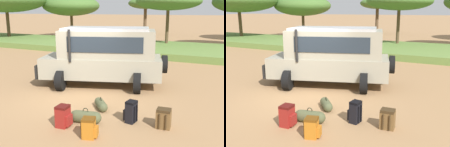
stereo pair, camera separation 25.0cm
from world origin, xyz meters
TOP-DOWN VIEW (x-y plane):
  - ground_plane at (0.00, 0.00)m, footprint 320.00×320.00m
  - grass_bank at (0.00, 11.87)m, footprint 120.00×7.00m
  - safari_vehicle at (0.17, 1.90)m, footprint 5.45×3.64m
  - backpack_beside_front_wheel at (1.97, -2.51)m, footprint 0.46×0.40m
  - backpack_cluster_center at (2.57, -1.19)m, footprint 0.39×0.36m
  - backpack_near_rear_wheel at (3.51, -1.16)m, footprint 0.41×0.42m
  - backpack_outermost at (1.00, -2.25)m, footprint 0.44×0.40m
  - duffel_bag_low_black_case at (1.32, -0.64)m, footprint 0.67×0.72m
  - duffel_bag_soft_canvas at (1.42, -1.77)m, footprint 0.91×0.46m
  - acacia_tree_far_left at (-16.29, 12.46)m, footprint 7.89×8.21m
  - acacia_tree_left_mid at (-11.71, 17.28)m, footprint 6.33×6.09m
  - acacia_tree_centre_back at (-6.23, 26.70)m, footprint 4.57×4.93m
  - acacia_tree_right_mid at (-0.12, 13.90)m, footprint 5.27×5.38m

SIDE VIEW (x-z plane):
  - ground_plane at x=0.00m, z-range 0.00..0.00m
  - duffel_bag_low_black_case at x=1.32m, z-range -0.05..0.35m
  - duffel_bag_soft_canvas at x=1.42m, z-range -0.05..0.40m
  - grass_bank at x=0.00m, z-range 0.00..0.44m
  - backpack_beside_front_wheel at x=1.97m, z-range -0.01..0.52m
  - backpack_near_rear_wheel at x=3.51m, z-range -0.01..0.54m
  - backpack_outermost at x=1.00m, z-range -0.01..0.59m
  - backpack_cluster_center at x=2.57m, z-range -0.01..0.63m
  - safari_vehicle at x=0.17m, z-range 0.07..2.51m
  - acacia_tree_left_mid at x=-11.71m, z-range 1.23..5.91m
  - acacia_tree_right_mid at x=-0.12m, z-range 1.53..6.05m
  - acacia_tree_centre_back at x=-6.23m, z-range 1.58..6.29m
  - acacia_tree_far_left at x=-16.29m, z-range 1.43..6.74m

